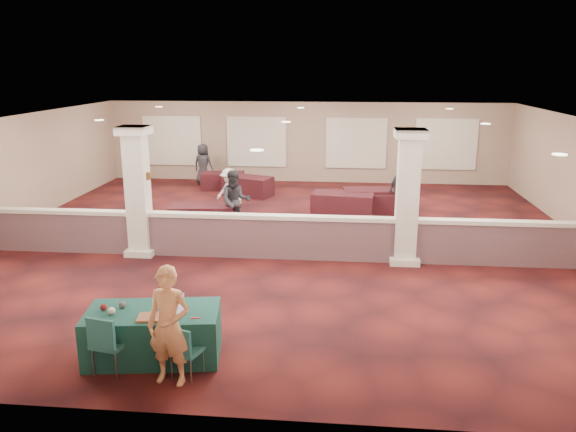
# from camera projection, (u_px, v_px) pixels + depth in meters

# --- Properties ---
(ground) EXTENTS (16.00, 16.00, 0.00)m
(ground) POSITION_uv_depth(u_px,v_px,m) (286.00, 240.00, 15.26)
(ground) COLOR #4F1513
(ground) RESTS_ON ground
(wall_back) EXTENTS (16.00, 0.04, 3.20)m
(wall_back) POSITION_uv_depth(u_px,v_px,m) (306.00, 142.00, 22.53)
(wall_back) COLOR gray
(wall_back) RESTS_ON ground
(wall_front) EXTENTS (16.00, 0.04, 3.20)m
(wall_front) POSITION_uv_depth(u_px,v_px,m) (224.00, 308.00, 7.16)
(wall_front) COLOR gray
(wall_front) RESTS_ON ground
(wall_left) EXTENTS (0.04, 16.00, 3.20)m
(wall_left) POSITION_uv_depth(u_px,v_px,m) (0.00, 177.00, 15.59)
(wall_left) COLOR gray
(wall_left) RESTS_ON ground
(ceiling) EXTENTS (16.00, 16.00, 0.02)m
(ceiling) POSITION_uv_depth(u_px,v_px,m) (286.00, 121.00, 14.43)
(ceiling) COLOR silver
(ceiling) RESTS_ON wall_back
(partition_wall) EXTENTS (15.60, 0.28, 1.10)m
(partition_wall) POSITION_uv_depth(u_px,v_px,m) (280.00, 236.00, 13.67)
(partition_wall) COLOR brown
(partition_wall) RESTS_ON ground
(column_left) EXTENTS (0.72, 0.72, 3.20)m
(column_left) POSITION_uv_depth(u_px,v_px,m) (138.00, 190.00, 13.72)
(column_left) COLOR beige
(column_left) RESTS_ON ground
(column_right) EXTENTS (0.72, 0.72, 3.20)m
(column_right) POSITION_uv_depth(u_px,v_px,m) (407.00, 196.00, 13.11)
(column_right) COLOR beige
(column_right) RESTS_ON ground
(sconce_left) EXTENTS (0.12, 0.12, 0.18)m
(sconce_left) POSITION_uv_depth(u_px,v_px,m) (126.00, 175.00, 13.65)
(sconce_left) COLOR brown
(sconce_left) RESTS_ON column_left
(sconce_right) EXTENTS (0.12, 0.12, 0.18)m
(sconce_right) POSITION_uv_depth(u_px,v_px,m) (148.00, 176.00, 13.60)
(sconce_right) COLOR brown
(sconce_right) RESTS_ON column_left
(near_table) EXTENTS (2.23, 1.34, 0.81)m
(near_table) POSITION_uv_depth(u_px,v_px,m) (154.00, 334.00, 9.05)
(near_table) COLOR #103D34
(near_table) RESTS_ON ground
(conf_chair_main) EXTENTS (0.54, 0.54, 0.85)m
(conf_chair_main) POSITION_uv_depth(u_px,v_px,m) (184.00, 347.00, 8.41)
(conf_chair_main) COLOR #1D5556
(conf_chair_main) RESTS_ON ground
(conf_chair_side) EXTENTS (0.58, 0.58, 0.98)m
(conf_chair_side) POSITION_uv_depth(u_px,v_px,m) (107.00, 340.00, 8.48)
(conf_chair_side) COLOR #1D5556
(conf_chair_side) RESTS_ON ground
(woman) EXTENTS (0.71, 0.52, 1.82)m
(woman) POSITION_uv_depth(u_px,v_px,m) (169.00, 326.00, 8.20)
(woman) COLOR tan
(woman) RESTS_ON ground
(far_table_front_left) EXTENTS (1.93, 1.15, 0.74)m
(far_table_front_left) POSITION_uv_depth(u_px,v_px,m) (202.00, 217.00, 16.11)
(far_table_front_left) COLOR black
(far_table_front_left) RESTS_ON ground
(far_table_front_center) EXTENTS (1.99, 1.19, 0.76)m
(far_table_front_center) POSITION_uv_depth(u_px,v_px,m) (343.00, 205.00, 17.48)
(far_table_front_center) COLOR black
(far_table_front_center) RESTS_ON ground
(far_table_front_right) EXTENTS (1.76, 1.01, 0.68)m
(far_table_front_right) POSITION_uv_depth(u_px,v_px,m) (380.00, 204.00, 17.80)
(far_table_front_right) COLOR black
(far_table_front_right) RESTS_ON ground
(far_table_back_left) EXTENTS (1.69, 0.97, 0.65)m
(far_table_back_left) POSITION_uv_depth(u_px,v_px,m) (223.00, 181.00, 21.41)
(far_table_back_left) COLOR black
(far_table_back_left) RESTS_ON ground
(far_table_back_center) EXTENTS (1.94, 1.45, 0.71)m
(far_table_back_center) POSITION_uv_depth(u_px,v_px,m) (248.00, 186.00, 20.34)
(far_table_back_center) COLOR black
(far_table_back_center) RESTS_ON ground
(far_table_back_right) EXTENTS (2.03, 1.22, 0.77)m
(far_table_back_right) POSITION_uv_depth(u_px,v_px,m) (374.00, 201.00, 18.00)
(far_table_back_right) COLOR black
(far_table_back_right) RESTS_ON ground
(attendee_a) EXTENTS (0.95, 0.68, 1.78)m
(attendee_a) POSITION_uv_depth(u_px,v_px,m) (235.00, 201.00, 15.77)
(attendee_a) COLOR black
(attendee_a) RESTS_ON ground
(attendee_b) EXTENTS (1.07, 0.88, 1.53)m
(attendee_b) POSITION_uv_depth(u_px,v_px,m) (230.00, 193.00, 17.43)
(attendee_b) COLOR silver
(attendee_b) RESTS_ON ground
(attendee_c) EXTENTS (0.94, 1.00, 1.59)m
(attendee_c) POSITION_uv_depth(u_px,v_px,m) (399.00, 190.00, 17.66)
(attendee_c) COLOR black
(attendee_c) RESTS_ON ground
(attendee_d) EXTENTS (0.88, 0.61, 1.62)m
(attendee_d) POSITION_uv_depth(u_px,v_px,m) (203.00, 164.00, 22.15)
(attendee_d) COLOR black
(attendee_d) RESTS_ON ground
(laptop_base) EXTENTS (0.40, 0.30, 0.02)m
(laptop_base) POSITION_uv_depth(u_px,v_px,m) (172.00, 311.00, 8.90)
(laptop_base) COLOR silver
(laptop_base) RESTS_ON near_table
(laptop_screen) EXTENTS (0.36, 0.06, 0.24)m
(laptop_screen) POSITION_uv_depth(u_px,v_px,m) (173.00, 300.00, 8.99)
(laptop_screen) COLOR silver
(laptop_screen) RESTS_ON near_table
(screen_glow) EXTENTS (0.33, 0.05, 0.21)m
(screen_glow) POSITION_uv_depth(u_px,v_px,m) (173.00, 302.00, 8.99)
(screen_glow) COLOR #AEB9D1
(screen_glow) RESTS_ON near_table
(knitting) EXTENTS (0.49, 0.39, 0.03)m
(knitting) POSITION_uv_depth(u_px,v_px,m) (152.00, 317.00, 8.68)
(knitting) COLOR #BD581E
(knitting) RESTS_ON near_table
(yarn_cream) EXTENTS (0.12, 0.12, 0.12)m
(yarn_cream) POSITION_uv_depth(u_px,v_px,m) (111.00, 311.00, 8.79)
(yarn_cream) COLOR beige
(yarn_cream) RESTS_ON near_table
(yarn_red) EXTENTS (0.11, 0.11, 0.11)m
(yarn_red) POSITION_uv_depth(u_px,v_px,m) (104.00, 307.00, 8.95)
(yarn_red) COLOR maroon
(yarn_red) RESTS_ON near_table
(yarn_grey) EXTENTS (0.12, 0.12, 0.12)m
(yarn_grey) POSITION_uv_depth(u_px,v_px,m) (122.00, 305.00, 9.04)
(yarn_grey) COLOR #525257
(yarn_grey) RESTS_ON near_table
(scissors) EXTENTS (0.14, 0.05, 0.01)m
(scissors) POSITION_uv_depth(u_px,v_px,m) (195.00, 318.00, 8.67)
(scissors) COLOR #AE121F
(scissors) RESTS_ON near_table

